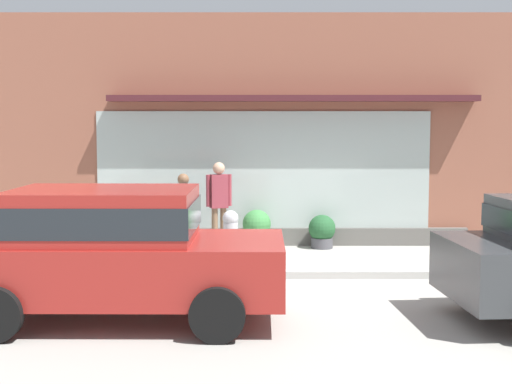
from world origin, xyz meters
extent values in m
plane|color=#9E9B93|center=(0.00, 0.00, 0.00)|extent=(60.00, 60.00, 0.00)
cube|color=#B2B2AD|center=(0.00, -0.20, 0.06)|extent=(14.00, 0.24, 0.12)
cube|color=#935642|center=(0.00, 3.20, 2.35)|extent=(14.00, 0.36, 4.70)
cube|color=#ADBCB7|center=(-0.59, 3.00, 1.53)|extent=(6.76, 0.03, 2.41)
cube|color=#4C1E23|center=(0.00, 2.85, 2.99)|extent=(7.36, 0.56, 0.12)
cube|color=#605E59|center=(0.00, 2.98, 0.18)|extent=(7.16, 0.20, 0.36)
cylinder|color=#B2B2B7|center=(-1.18, 0.83, 0.03)|extent=(0.39, 0.39, 0.06)
cylinder|color=#B2B2B7|center=(-1.18, 0.83, 0.41)|extent=(0.26, 0.26, 0.70)
sphere|color=#B2B2B7|center=(-1.18, 0.83, 0.84)|extent=(0.28, 0.28, 0.28)
cylinder|color=#B2B2B7|center=(-1.35, 0.83, 0.44)|extent=(0.10, 0.09, 0.09)
cylinder|color=#B2B2B7|center=(-1.01, 0.83, 0.44)|extent=(0.10, 0.09, 0.09)
cylinder|color=#B2B2B7|center=(-1.18, 0.67, 0.44)|extent=(0.09, 0.10, 0.09)
cylinder|color=#475675|center=(-2.12, 1.54, 0.39)|extent=(0.12, 0.12, 0.78)
cylinder|color=#475675|center=(-2.02, 1.40, 0.39)|extent=(0.12, 0.12, 0.78)
cube|color=#475675|center=(-2.07, 1.47, 1.07)|extent=(0.36, 0.38, 0.58)
sphere|color=brown|center=(-2.07, 1.47, 1.47)|extent=(0.21, 0.21, 0.21)
cylinder|color=#475675|center=(-2.20, 1.64, 1.08)|extent=(0.08, 0.08, 0.55)
cylinder|color=#475675|center=(-1.94, 1.30, 1.08)|extent=(0.08, 0.08, 0.55)
cube|color=black|center=(-2.24, 1.72, 0.83)|extent=(0.23, 0.25, 0.28)
cylinder|color=brown|center=(-1.54, 2.17, 0.43)|extent=(0.12, 0.12, 0.86)
cylinder|color=brown|center=(-1.37, 2.23, 0.43)|extent=(0.12, 0.12, 0.86)
cube|color=#8E333D|center=(-1.45, 2.20, 1.18)|extent=(0.37, 0.29, 0.65)
sphere|color=tan|center=(-1.45, 2.20, 1.63)|extent=(0.23, 0.23, 0.23)
cylinder|color=#8E333D|center=(-1.66, 2.13, 1.20)|extent=(0.08, 0.08, 0.61)
cylinder|color=#8E333D|center=(-1.25, 2.27, 1.20)|extent=(0.08, 0.08, 0.61)
cylinder|color=black|center=(2.38, -1.95, 0.31)|extent=(0.63, 0.22, 0.61)
cube|color=maroon|center=(-2.43, -2.77, 0.68)|extent=(4.10, 1.85, 0.72)
cube|color=maroon|center=(-2.64, -2.77, 1.34)|extent=(2.26, 1.69, 0.67)
cube|color=#1E2328|center=(-2.64, -2.77, 1.34)|extent=(2.30, 1.71, 0.37)
cylinder|color=black|center=(-1.16, -1.85, 0.32)|extent=(0.65, 0.19, 0.65)
cylinder|color=black|center=(-1.18, -3.71, 0.32)|extent=(0.65, 0.19, 0.65)
cylinder|color=black|center=(-3.69, -1.83, 0.32)|extent=(0.65, 0.19, 0.65)
cylinder|color=#33473D|center=(-0.72, 2.65, 0.12)|extent=(0.45, 0.45, 0.24)
sphere|color=#3D8442|center=(-0.72, 2.65, 0.48)|extent=(0.57, 0.57, 0.57)
cylinder|color=#4C4C51|center=(0.58, 2.61, 0.11)|extent=(0.43, 0.43, 0.21)
sphere|color=#23562D|center=(0.58, 2.61, 0.40)|extent=(0.54, 0.54, 0.54)
sphere|color=#E5C64C|center=(0.58, 2.72, 0.50)|extent=(0.11, 0.11, 0.11)
sphere|color=white|center=(0.59, 2.73, 0.54)|extent=(0.13, 0.13, 0.13)
sphere|color=#B266B7|center=(0.67, 2.51, 0.56)|extent=(0.11, 0.11, 0.11)
cylinder|color=#33473D|center=(-2.79, 2.37, 0.10)|extent=(0.30, 0.30, 0.20)
sphere|color=#4C934C|center=(-2.79, 2.37, 0.33)|extent=(0.36, 0.36, 0.36)
sphere|color=#B266B7|center=(-2.91, 2.38, 0.41)|extent=(0.08, 0.08, 0.08)
sphere|color=#DB4C7A|center=(-2.74, 2.49, 0.37)|extent=(0.07, 0.07, 0.07)
cylinder|color=#4C4C51|center=(-4.75, 2.38, 0.12)|extent=(0.26, 0.26, 0.25)
sphere|color=olive|center=(-4.75, 2.38, 0.36)|extent=(0.32, 0.32, 0.32)
sphere|color=#E5C64C|center=(-4.81, 2.37, 0.41)|extent=(0.07, 0.07, 0.07)
sphere|color=orange|center=(-4.69, 2.39, 0.43)|extent=(0.09, 0.09, 0.09)
sphere|color=#DB4C7A|center=(-4.66, 2.41, 0.42)|extent=(0.07, 0.07, 0.07)
camera|label=1|loc=(-0.74, -11.77, 2.48)|focal=51.04mm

